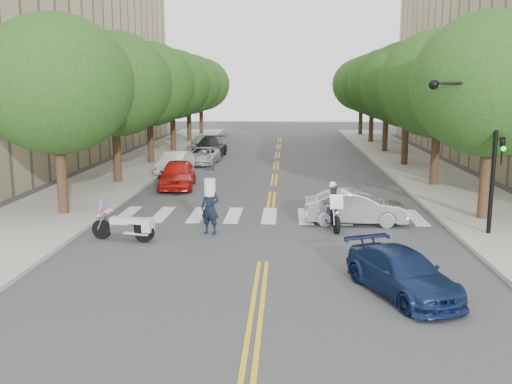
# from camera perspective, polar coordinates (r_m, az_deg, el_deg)

# --- Properties ---
(ground) EXTENTS (140.00, 140.00, 0.00)m
(ground) POSITION_cam_1_polar(r_m,az_deg,el_deg) (18.24, 0.72, -7.03)
(ground) COLOR #38383A
(ground) RESTS_ON ground
(sidewalk_left) EXTENTS (5.00, 60.00, 0.15)m
(sidewalk_left) POSITION_cam_1_polar(r_m,az_deg,el_deg) (41.02, -11.37, 2.82)
(sidewalk_left) COLOR #9E9991
(sidewalk_left) RESTS_ON ground
(sidewalk_right) EXTENTS (5.00, 60.00, 0.15)m
(sidewalk_right) POSITION_cam_1_polar(r_m,az_deg,el_deg) (40.70, 15.54, 2.58)
(sidewalk_right) COLOR #9E9991
(sidewalk_right) RESTS_ON ground
(tree_l_0) EXTENTS (6.40, 6.40, 8.45)m
(tree_l_0) POSITION_cam_1_polar(r_m,az_deg,el_deg) (25.21, -19.39, 10.11)
(tree_l_0) COLOR #382316
(tree_l_0) RESTS_ON ground
(tree_l_1) EXTENTS (6.40, 6.40, 8.45)m
(tree_l_1) POSITION_cam_1_polar(r_m,az_deg,el_deg) (32.76, -14.03, 10.40)
(tree_l_1) COLOR #382316
(tree_l_1) RESTS_ON ground
(tree_l_2) EXTENTS (6.40, 6.40, 8.45)m
(tree_l_2) POSITION_cam_1_polar(r_m,az_deg,el_deg) (40.49, -10.69, 10.53)
(tree_l_2) COLOR #382316
(tree_l_2) RESTS_ON ground
(tree_l_3) EXTENTS (6.40, 6.40, 8.45)m
(tree_l_3) POSITION_cam_1_polar(r_m,az_deg,el_deg) (48.30, -8.42, 10.60)
(tree_l_3) COLOR #382316
(tree_l_3) RESTS_ON ground
(tree_l_4) EXTENTS (6.40, 6.40, 8.45)m
(tree_l_4) POSITION_cam_1_polar(r_m,az_deg,el_deg) (56.16, -6.79, 10.64)
(tree_l_4) COLOR #382316
(tree_l_4) RESTS_ON ground
(tree_l_5) EXTENTS (6.40, 6.40, 8.45)m
(tree_l_5) POSITION_cam_1_polar(r_m,az_deg,el_deg) (64.06, -5.56, 10.66)
(tree_l_5) COLOR #382316
(tree_l_5) RESTS_ON ground
(tree_r_0) EXTENTS (6.40, 6.40, 8.45)m
(tree_r_0) POSITION_cam_1_polar(r_m,az_deg,el_deg) (24.72, 22.54, 9.91)
(tree_r_0) COLOR #382316
(tree_r_0) RESTS_ON ground
(tree_r_1) EXTENTS (6.40, 6.40, 8.45)m
(tree_r_1) POSITION_cam_1_polar(r_m,az_deg,el_deg) (32.38, 17.84, 10.20)
(tree_r_1) COLOR #382316
(tree_r_1) RESTS_ON ground
(tree_r_2) EXTENTS (6.40, 6.40, 8.45)m
(tree_r_2) POSITION_cam_1_polar(r_m,az_deg,el_deg) (40.18, 14.94, 10.35)
(tree_r_2) COLOR #382316
(tree_r_2) RESTS_ON ground
(tree_r_3) EXTENTS (6.40, 6.40, 8.45)m
(tree_r_3) POSITION_cam_1_polar(r_m,az_deg,el_deg) (48.04, 12.99, 10.44)
(tree_r_3) COLOR #382316
(tree_r_3) RESTS_ON ground
(tree_r_4) EXTENTS (6.40, 6.40, 8.45)m
(tree_r_4) POSITION_cam_1_polar(r_m,az_deg,el_deg) (55.94, 11.59, 10.50)
(tree_r_4) COLOR #382316
(tree_r_4) RESTS_ON ground
(tree_r_5) EXTENTS (6.40, 6.40, 8.45)m
(tree_r_5) POSITION_cam_1_polar(r_m,az_deg,el_deg) (63.87, 10.53, 10.53)
(tree_r_5) COLOR #382316
(tree_r_5) RESTS_ON ground
(traffic_signal_pole) EXTENTS (2.82, 0.42, 6.00)m
(traffic_signal_pole) POSITION_cam_1_polar(r_m,az_deg,el_deg) (22.08, 21.68, 5.19)
(traffic_signal_pole) COLOR black
(traffic_signal_pole) RESTS_ON ground
(motorcycle_police) EXTENTS (0.84, 2.29, 1.86)m
(motorcycle_police) POSITION_cam_1_polar(r_m,az_deg,el_deg) (22.48, 7.60, -1.52)
(motorcycle_police) COLOR black
(motorcycle_police) RESTS_ON ground
(motorcycle_parked) EXTENTS (2.39, 0.87, 1.56)m
(motorcycle_parked) POSITION_cam_1_polar(r_m,az_deg,el_deg) (21.02, -12.68, -3.36)
(motorcycle_parked) COLOR black
(motorcycle_parked) RESTS_ON ground
(officer_standing) EXTENTS (0.87, 0.73, 2.03)m
(officer_standing) POSITION_cam_1_polar(r_m,az_deg,el_deg) (21.42, -4.61, -1.56)
(officer_standing) COLOR black
(officer_standing) RESTS_ON ground
(convertible) EXTENTS (4.13, 1.53, 1.35)m
(convertible) POSITION_cam_1_polar(r_m,az_deg,el_deg) (23.31, 9.92, -1.54)
(convertible) COLOR #B5B5B8
(convertible) RESTS_ON ground
(sedan_blue) EXTENTS (3.08, 4.41, 1.19)m
(sedan_blue) POSITION_cam_1_polar(r_m,az_deg,el_deg) (15.88, 14.43, -7.85)
(sedan_blue) COLOR #112049
(sedan_blue) RESTS_ON ground
(parked_car_a) EXTENTS (2.20, 4.60, 1.52)m
(parked_car_a) POSITION_cam_1_polar(r_m,az_deg,el_deg) (31.29, -7.85, 1.79)
(parked_car_a) COLOR red
(parked_car_a) RESTS_ON ground
(parked_car_b) EXTENTS (1.86, 4.29, 1.37)m
(parked_car_b) POSITION_cam_1_polar(r_m,az_deg,el_deg) (36.37, -8.07, 2.91)
(parked_car_b) COLOR silver
(parked_car_b) RESTS_ON ground
(parked_car_c) EXTENTS (2.17, 4.40, 1.20)m
(parked_car_c) POSITION_cam_1_polar(r_m,az_deg,el_deg) (40.50, -5.35, 3.63)
(parked_car_c) COLOR #B5B9BE
(parked_car_c) RESTS_ON ground
(parked_car_d) EXTENTS (2.36, 5.31, 1.51)m
(parked_car_d) POSITION_cam_1_polar(r_m,az_deg,el_deg) (44.38, -4.61, 4.47)
(parked_car_d) COLOR black
(parked_car_d) RESTS_ON ground
(parked_car_e) EXTENTS (2.16, 4.46, 1.47)m
(parked_car_e) POSITION_cam_1_polar(r_m,az_deg,el_deg) (47.62, -5.42, 4.85)
(parked_car_e) COLOR #AFAFB4
(parked_car_e) RESTS_ON ground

